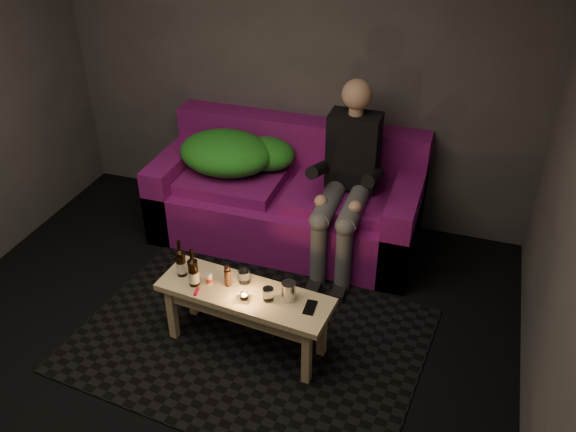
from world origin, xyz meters
name	(u,v)px	position (x,y,z in m)	size (l,w,h in m)	color
floor	(183,386)	(0.00, 0.00, 0.00)	(4.50, 4.50, 0.00)	black
room	(193,112)	(0.00, 0.47, 1.64)	(4.50, 4.50, 4.50)	silver
rug	(250,339)	(0.25, 0.51, 0.01)	(2.27, 1.65, 0.01)	black
sofa	(289,199)	(0.10, 1.82, 0.33)	(2.14, 0.96, 0.92)	#7C106E
green_blanket	(234,153)	(-0.38, 1.81, 0.69)	(0.94, 0.64, 0.32)	#2C7D16
person	(347,176)	(0.61, 1.65, 0.74)	(0.38, 0.89, 1.43)	black
coffee_table	(245,302)	(0.25, 0.46, 0.38)	(1.16, 0.47, 0.46)	tan
beer_bottle_a	(181,262)	(-0.20, 0.49, 0.56)	(0.07, 0.07, 0.27)	black
beer_bottle_b	(193,272)	(-0.08, 0.43, 0.56)	(0.07, 0.07, 0.27)	black
salt_shaker	(209,278)	(0.01, 0.46, 0.51)	(0.04, 0.04, 0.08)	silver
pepper_mill	(228,278)	(0.13, 0.49, 0.52)	(0.04, 0.04, 0.12)	black
tumbler_back	(244,276)	(0.21, 0.55, 0.51)	(0.07, 0.07, 0.09)	white
tealight	(244,296)	(0.27, 0.40, 0.48)	(0.05, 0.05, 0.04)	white
tumbler_front	(268,294)	(0.42, 0.43, 0.51)	(0.07, 0.07, 0.09)	white
steel_cup	(289,291)	(0.54, 0.48, 0.53)	(0.09, 0.09, 0.12)	#B4B5BB
smartphone	(310,307)	(0.69, 0.44, 0.47)	(0.07, 0.13, 0.01)	black
red_lighter	(197,292)	(-0.03, 0.36, 0.47)	(0.02, 0.07, 0.01)	#B50B28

